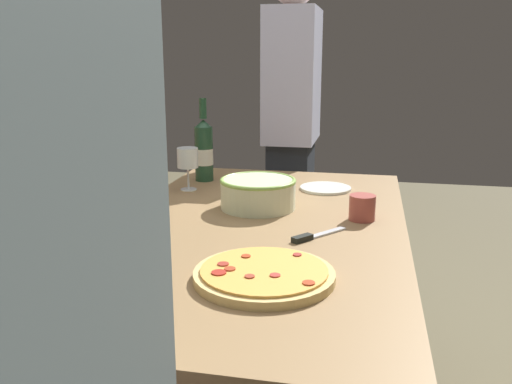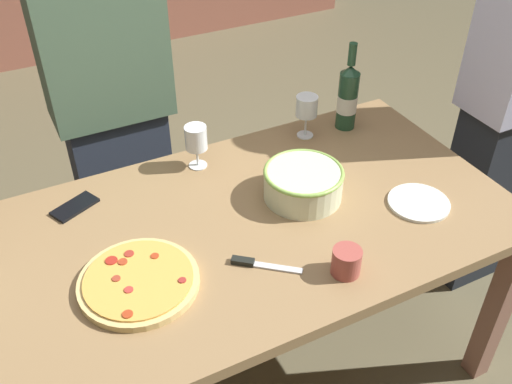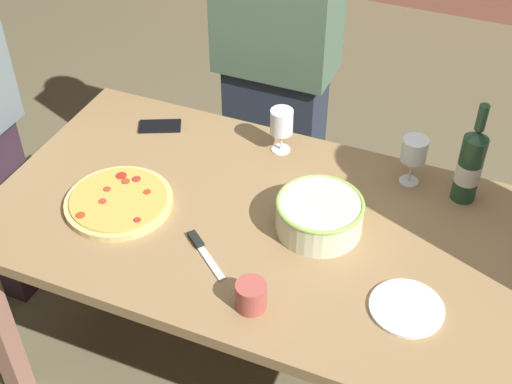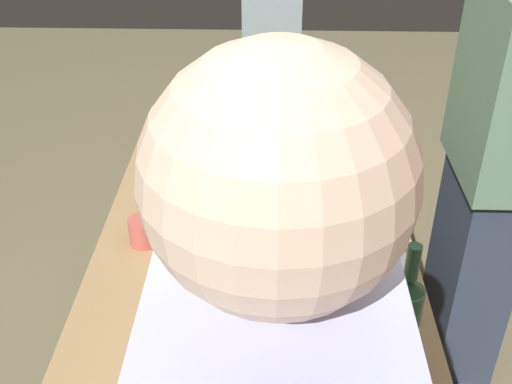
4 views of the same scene
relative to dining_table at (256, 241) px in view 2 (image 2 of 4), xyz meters
name	(u,v)px [view 2 (image 2 of 4)]	position (x,y,z in m)	size (l,w,h in m)	color
ground_plane	(256,365)	(0.00, 0.00, -0.66)	(8.00, 8.00, 0.00)	brown
dining_table	(256,241)	(0.00, 0.00, 0.00)	(1.60, 0.90, 0.75)	olive
pizza	(139,281)	(-0.41, -0.10, 0.11)	(0.33, 0.33, 0.03)	#DBBB72
serving_bowl	(303,182)	(0.18, 0.03, 0.15)	(0.26, 0.26, 0.10)	beige
wine_bottle	(348,97)	(0.55, 0.33, 0.22)	(0.08, 0.08, 0.34)	#21452C
wine_glass_near_pizza	(307,108)	(0.38, 0.34, 0.21)	(0.08, 0.08, 0.16)	white
wine_glass_by_bottle	(196,140)	(-0.05, 0.34, 0.20)	(0.08, 0.08, 0.16)	white
cup_amber	(346,262)	(0.12, -0.31, 0.13)	(0.08, 0.08, 0.08)	#A84A42
side_plate	(419,203)	(0.49, -0.17, 0.10)	(0.20, 0.20, 0.01)	white
cell_phone	(75,207)	(-0.49, 0.30, 0.10)	(0.07, 0.14, 0.01)	black
pizza_knife	(257,264)	(-0.09, -0.18, 0.10)	(0.17, 0.14, 0.02)	silver
person_guest_right	(112,108)	(-0.23, 0.76, 0.16)	(0.44, 0.24, 1.61)	#272F3F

